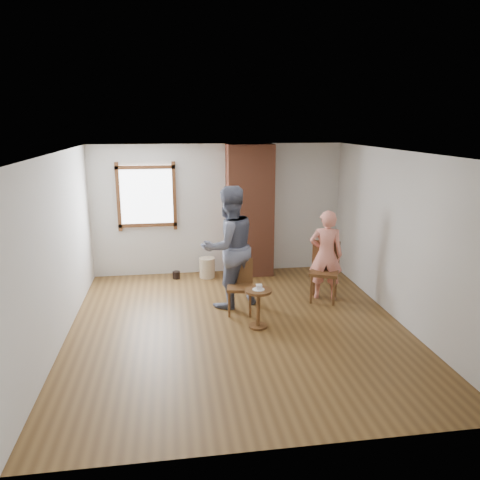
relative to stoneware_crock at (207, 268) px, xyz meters
name	(u,v)px	position (x,y,z in m)	size (l,w,h in m)	color
ground	(238,327)	(0.27, -2.40, -0.20)	(5.50, 5.50, 0.00)	brown
room_shell	(228,202)	(0.21, -1.79, 1.61)	(5.04, 5.52, 2.62)	silver
brick_chimney	(250,211)	(0.87, 0.10, 1.10)	(0.90, 0.50, 2.60)	#954F35
stoneware_crock	(207,268)	(0.00, 0.00, 0.00)	(0.31, 0.31, 0.40)	#CBB492
dark_pot	(176,275)	(-0.61, 0.00, -0.12)	(0.15, 0.15, 0.15)	black
dining_chair_left	(240,283)	(0.39, -1.80, 0.29)	(0.47, 0.47, 0.87)	brown
dining_chair_right	(325,268)	(1.92, -1.47, 0.37)	(0.62, 0.62, 1.01)	brown
side_table	(258,302)	(0.57, -2.45, 0.20)	(0.40, 0.40, 0.60)	brown
cake_plate	(258,289)	(0.57, -2.45, 0.41)	(0.18, 0.18, 0.01)	white
cake_slice	(259,287)	(0.58, -2.45, 0.44)	(0.08, 0.07, 0.06)	white
man	(229,247)	(0.25, -1.51, 0.81)	(0.98, 0.77, 2.02)	#131A35
person_pink	(326,255)	(1.95, -1.43, 0.59)	(0.57, 0.38, 1.57)	#FE947F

